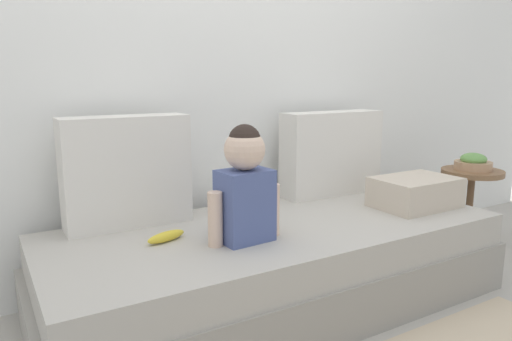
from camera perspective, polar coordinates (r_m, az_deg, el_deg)
name	(u,v)px	position (r m, az deg, el deg)	size (l,w,h in m)	color
ground_plane	(277,303)	(2.21, 2.61, -15.74)	(12.00, 12.00, 0.00)	#B2ADA3
back_wall	(219,46)	(2.46, -4.51, 14.77)	(5.24, 0.10, 2.31)	white
couch	(278,265)	(2.14, 2.65, -11.34)	(2.04, 0.85, 0.37)	#9C978F
throw_pillow_left	(127,172)	(2.08, -15.37, -0.12)	(0.53, 0.16, 0.47)	silver
throw_pillow_right	(331,153)	(2.60, 9.12, 2.10)	(0.59, 0.16, 0.45)	silver
toddler	(245,184)	(1.81, -1.37, -1.69)	(0.31, 0.16, 0.46)	#4C5B93
banana	(166,236)	(1.89, -10.81, -7.84)	(0.17, 0.04, 0.04)	yellow
folded_blanket	(415,192)	(2.45, 18.69, -2.50)	(0.40, 0.28, 0.15)	beige
side_table	(471,188)	(3.06, 24.56, -1.99)	(0.35, 0.35, 0.47)	brown
fruit_bowl	(473,163)	(3.03, 24.79, 0.84)	(0.21, 0.21, 0.10)	tan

